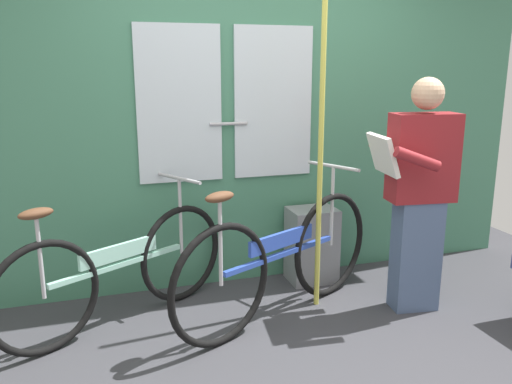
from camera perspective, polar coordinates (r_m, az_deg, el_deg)
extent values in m
cube|color=#38383D|center=(3.30, 5.96, -16.84)|extent=(5.54, 3.96, 0.04)
cube|color=#427F60|center=(3.98, -0.43, 6.93)|extent=(4.54, 0.08, 2.37)
cube|color=silver|center=(3.78, -8.29, 9.32)|extent=(0.60, 0.02, 1.10)
cube|color=silver|center=(3.96, 1.89, 9.64)|extent=(0.60, 0.02, 1.10)
cylinder|color=#B2B2B7|center=(3.85, -2.99, 7.39)|extent=(0.28, 0.02, 0.02)
torus|color=black|center=(3.86, 8.08, -5.69)|extent=(0.70, 0.38, 0.76)
torus|color=black|center=(3.16, -3.80, -10.05)|extent=(0.70, 0.38, 0.76)
cube|color=#2D4CB2|center=(3.47, 2.78, -6.77)|extent=(0.89, 0.46, 0.03)
cube|color=#2D4CB2|center=(3.43, 2.80, -5.18)|extent=(0.52, 0.28, 0.10)
cylinder|color=#B7B7BC|center=(3.06, -3.87, -5.43)|extent=(0.02, 0.02, 0.54)
ellipsoid|color=brown|center=(2.98, -3.96, -0.53)|extent=(0.22, 0.17, 0.06)
cylinder|color=#B7B7BC|center=(3.77, 8.22, -1.54)|extent=(0.02, 0.02, 0.58)
cylinder|color=#B7B7BC|center=(3.71, 8.37, 2.78)|extent=(0.22, 0.41, 0.02)
torus|color=black|center=(3.79, -8.04, -6.59)|extent=(0.62, 0.38, 0.69)
torus|color=black|center=(3.31, -21.92, -10.61)|extent=(0.62, 0.38, 0.69)
cube|color=#9EDBC6|center=(3.50, -14.52, -7.61)|extent=(0.85, 0.50, 0.03)
cube|color=#9EDBC6|center=(3.47, -14.61, -6.29)|extent=(0.50, 0.30, 0.10)
cylinder|color=#B7B7BC|center=(3.21, -22.32, -6.49)|extent=(0.02, 0.02, 0.50)
ellipsoid|color=brown|center=(3.14, -22.73, -2.17)|extent=(0.22, 0.18, 0.06)
cylinder|color=#B7B7BC|center=(3.71, -8.18, -2.64)|extent=(0.02, 0.02, 0.54)
cylinder|color=#B7B7BC|center=(3.64, -8.32, 1.47)|extent=(0.24, 0.40, 0.02)
cube|color=slate|center=(3.77, 16.89, -6.53)|extent=(0.32, 0.22, 0.77)
cube|color=maroon|center=(3.61, 17.63, 3.56)|extent=(0.45, 0.26, 0.58)
sphere|color=tan|center=(3.56, 18.11, 10.10)|extent=(0.21, 0.21, 0.21)
cube|color=silver|center=(3.48, 13.56, 3.96)|extent=(0.15, 0.35, 0.26)
cylinder|color=maroon|center=(3.37, 17.05, 3.42)|extent=(0.31, 0.11, 0.17)
cylinder|color=maroon|center=(3.71, 14.36, 4.50)|extent=(0.31, 0.11, 0.17)
cube|color=gray|center=(4.12, 6.05, -5.70)|extent=(0.36, 0.28, 0.58)
cylinder|color=#C6C14C|center=(3.49, 7.05, 5.89)|extent=(0.04, 0.04, 2.37)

